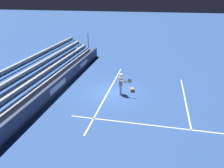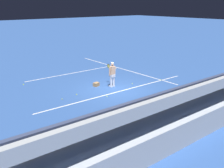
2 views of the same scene
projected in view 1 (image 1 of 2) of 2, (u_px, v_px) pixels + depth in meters
ground_plane at (114, 93)px, 17.62m from camera, size 160.00×160.00×0.00m
court_baseline_white at (108, 92)px, 17.71m from camera, size 12.00×0.10×0.01m
court_sideline_white at (165, 127)px, 13.13m from camera, size 0.10×12.00×0.01m
court_service_line_white at (185, 99)px, 16.54m from camera, size 8.22×0.10×0.01m
back_wall_sponsor_board at (62, 82)px, 18.28m from camera, size 20.45×0.25×1.10m
bleacher_stand at (42, 78)px, 18.57m from camera, size 19.43×2.40×2.95m
tennis_player at (121, 84)px, 16.97m from camera, size 0.58×0.99×1.71m
ball_box_cardboard at (132, 90)px, 17.83m from camera, size 0.47×0.40×0.26m
tennis_ball_far_right at (95, 117)px, 14.06m from camera, size 0.07×0.07×0.07m
tennis_ball_stray_back at (127, 81)px, 19.85m from camera, size 0.07×0.07×0.07m
tennis_ball_on_baseline at (174, 78)px, 20.66m from camera, size 0.07×0.07×0.07m
tennis_ball_near_player at (111, 102)px, 16.05m from camera, size 0.07×0.07×0.07m
tennis_ball_toward_net at (108, 85)px, 18.97m from camera, size 0.07×0.07×0.07m
tennis_ball_midcourt at (127, 77)px, 20.87m from camera, size 0.07×0.07×0.07m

